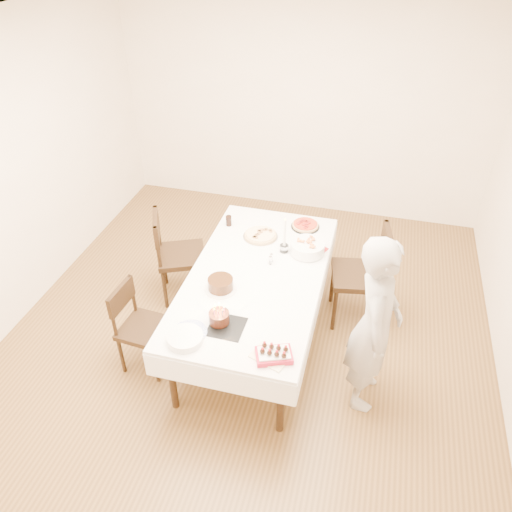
% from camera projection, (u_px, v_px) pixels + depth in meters
% --- Properties ---
extents(floor, '(5.00, 5.00, 0.00)m').
position_uv_depth(floor, '(249.00, 333.00, 4.81)').
color(floor, brown).
rests_on(floor, ground).
extents(wall_back, '(4.50, 0.04, 2.70)m').
position_uv_depth(wall_back, '(304.00, 107.00, 5.94)').
color(wall_back, white).
rests_on(wall_back, floor).
extents(wall_left, '(0.04, 5.00, 2.70)m').
position_uv_depth(wall_left, '(6.00, 180.00, 4.46)').
color(wall_left, white).
rests_on(wall_left, floor).
extents(ceiling, '(5.00, 5.00, 0.00)m').
position_uv_depth(ceiling, '(246.00, 34.00, 3.20)').
color(ceiling, white).
rests_on(ceiling, wall_back).
extents(dining_table, '(1.58, 2.34, 0.75)m').
position_uv_depth(dining_table, '(256.00, 307.00, 4.55)').
color(dining_table, white).
rests_on(dining_table, floor).
extents(chair_right_savory, '(0.61, 0.61, 1.02)m').
position_uv_depth(chair_right_savory, '(358.00, 276.00, 4.70)').
color(chair_right_savory, black).
rests_on(chair_right_savory, floor).
extents(chair_left_savory, '(0.66, 0.66, 0.98)m').
position_uv_depth(chair_left_savory, '(181.00, 255.00, 5.00)').
color(chair_left_savory, black).
rests_on(chair_left_savory, floor).
extents(chair_left_dessert, '(0.46, 0.46, 0.84)m').
position_uv_depth(chair_left_dessert, '(145.00, 329.00, 4.27)').
color(chair_left_dessert, black).
rests_on(chair_left_dessert, floor).
extents(person, '(0.38, 0.58, 1.58)m').
position_uv_depth(person, '(375.00, 325.00, 3.78)').
color(person, '#A19B98').
rests_on(person, floor).
extents(pizza_white, '(0.39, 0.39, 0.04)m').
position_uv_depth(pizza_white, '(260.00, 235.00, 4.78)').
color(pizza_white, beige).
rests_on(pizza_white, dining_table).
extents(pizza_pepperoni, '(0.34, 0.34, 0.04)m').
position_uv_depth(pizza_pepperoni, '(305.00, 225.00, 4.93)').
color(pizza_pepperoni, red).
rests_on(pizza_pepperoni, dining_table).
extents(red_placemat, '(0.34, 0.34, 0.01)m').
position_uv_depth(red_placemat, '(310.00, 250.00, 4.63)').
color(red_placemat, '#B21E1E').
rests_on(red_placemat, dining_table).
extents(pasta_bowl, '(0.39, 0.39, 0.10)m').
position_uv_depth(pasta_bowl, '(307.00, 248.00, 4.56)').
color(pasta_bowl, white).
rests_on(pasta_bowl, dining_table).
extents(taper_candle, '(0.10, 0.10, 0.37)m').
position_uv_depth(taper_candle, '(285.00, 235.00, 4.50)').
color(taper_candle, white).
rests_on(taper_candle, dining_table).
extents(shaker_pair, '(0.09, 0.09, 0.08)m').
position_uv_depth(shaker_pair, '(270.00, 260.00, 4.43)').
color(shaker_pair, white).
rests_on(shaker_pair, dining_table).
extents(cola_glass, '(0.06, 0.06, 0.11)m').
position_uv_depth(cola_glass, '(229.00, 221.00, 4.93)').
color(cola_glass, black).
rests_on(cola_glass, dining_table).
extents(layer_cake, '(0.36, 0.36, 0.11)m').
position_uv_depth(layer_cake, '(221.00, 284.00, 4.14)').
color(layer_cake, '#331B0C').
rests_on(layer_cake, dining_table).
extents(cake_board, '(0.27, 0.27, 0.01)m').
position_uv_depth(cake_board, '(227.00, 327.00, 3.82)').
color(cake_board, black).
rests_on(cake_board, dining_table).
extents(birthday_cake, '(0.20, 0.20, 0.16)m').
position_uv_depth(birthday_cake, '(219.00, 314.00, 3.80)').
color(birthday_cake, '#3C1C10').
rests_on(birthday_cake, dining_table).
extents(strawberry_box, '(0.30, 0.26, 0.07)m').
position_uv_depth(strawberry_box, '(274.00, 354.00, 3.55)').
color(strawberry_box, maroon).
rests_on(strawberry_box, dining_table).
extents(box_lid, '(0.31, 0.26, 0.02)m').
position_uv_depth(box_lid, '(270.00, 357.00, 3.57)').
color(box_lid, beige).
rests_on(box_lid, dining_table).
extents(plate_stack, '(0.35, 0.35, 0.06)m').
position_uv_depth(plate_stack, '(185.00, 338.00, 3.69)').
color(plate_stack, white).
rests_on(plate_stack, dining_table).
extents(china_plate, '(0.31, 0.31, 0.01)m').
position_uv_depth(china_plate, '(190.00, 332.00, 3.77)').
color(china_plate, white).
rests_on(china_plate, dining_table).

